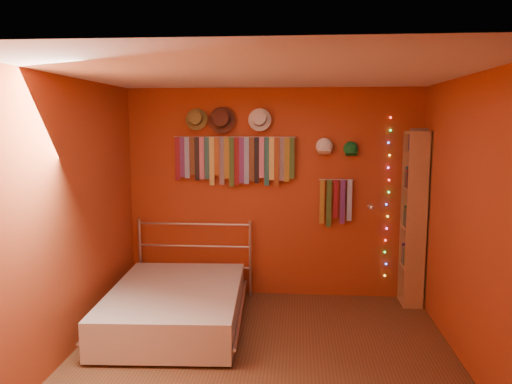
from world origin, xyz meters
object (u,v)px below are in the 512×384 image
(reading_lamp, at_px, (371,207))
(bed, at_px, (176,305))
(bookshelf, at_px, (417,218))
(tie_rack, at_px, (235,158))

(reading_lamp, height_order, bed, reading_lamp)
(bookshelf, bearing_deg, tie_rack, 175.81)
(bookshelf, bearing_deg, bed, -161.92)
(bookshelf, relative_size, bed, 1.02)
(tie_rack, xyz_separation_m, bookshelf, (2.11, -0.15, -0.65))
(reading_lamp, bearing_deg, bed, -157.54)
(reading_lamp, relative_size, bookshelf, 0.13)
(tie_rack, relative_size, reading_lamp, 5.43)
(tie_rack, xyz_separation_m, reading_lamp, (1.59, -0.14, -0.54))
(reading_lamp, bearing_deg, tie_rack, 174.84)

